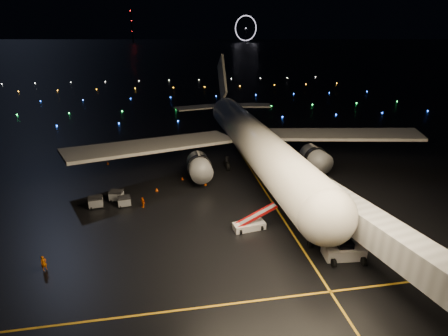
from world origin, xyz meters
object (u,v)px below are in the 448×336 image
(baggage_cart_0, at_px, (124,201))
(baggage_cart_2, at_px, (96,202))
(pushback_tug, at_px, (344,249))
(belt_loader, at_px, (249,219))
(crew_a, at_px, (44,263))
(baggage_cart_1, at_px, (117,196))
(airliner, at_px, (250,116))
(crew_c, at_px, (143,202))

(baggage_cart_0, height_order, baggage_cart_2, baggage_cart_2)
(pushback_tug, relative_size, belt_loader, 0.74)
(pushback_tug, height_order, crew_a, pushback_tug)
(belt_loader, height_order, baggage_cart_1, belt_loader)
(crew_a, relative_size, baggage_cart_2, 0.88)
(pushback_tug, xyz_separation_m, baggage_cart_2, (-29.62, 17.19, -0.23))
(baggage_cart_0, distance_m, baggage_cart_1, 2.42)
(baggage_cart_2, bearing_deg, baggage_cart_1, 24.44)
(airliner, xyz_separation_m, baggage_cart_1, (-23.21, -12.03, -8.46))
(belt_loader, bearing_deg, baggage_cart_1, 139.00)
(pushback_tug, relative_size, baggage_cart_1, 2.31)
(crew_c, relative_size, baggage_cart_1, 0.82)
(baggage_cart_2, bearing_deg, belt_loader, -32.72)
(airliner, xyz_separation_m, belt_loader, (-5.39, -23.28, -7.82))
(pushback_tug, bearing_deg, airliner, 101.85)
(crew_a, xyz_separation_m, baggage_cart_0, (7.07, 13.66, -0.10))
(crew_c, xyz_separation_m, baggage_cart_1, (-3.98, 2.78, 0.03))
(baggage_cart_1, distance_m, baggage_cart_2, 3.20)
(belt_loader, bearing_deg, baggage_cart_2, 146.34)
(baggage_cart_0, bearing_deg, crew_a, -125.37)
(baggage_cart_1, bearing_deg, baggage_cart_0, -43.44)
(pushback_tug, distance_m, baggage_cart_0, 30.65)
(airliner, distance_m, baggage_cart_2, 30.53)
(baggage_cart_0, bearing_deg, belt_loader, -37.23)
(baggage_cart_0, xyz_separation_m, baggage_cart_2, (-4.04, 0.31, 0.07))
(airliner, height_order, crew_c, airliner)
(crew_a, bearing_deg, baggage_cart_2, 33.90)
(baggage_cart_1, bearing_deg, crew_c, -21.73)
(crew_c, bearing_deg, baggage_cart_1, -163.83)
(crew_c, distance_m, baggage_cart_2, 6.78)
(crew_c, bearing_deg, baggage_cart_2, -138.02)
(belt_loader, distance_m, baggage_cart_2, 22.64)
(airliner, relative_size, crew_c, 41.61)
(pushback_tug, distance_m, crew_a, 32.81)
(baggage_cart_1, bearing_deg, pushback_tug, -21.93)
(crew_a, distance_m, crew_c, 16.15)
(crew_a, bearing_deg, baggage_cart_0, 18.78)
(crew_c, bearing_deg, baggage_cart_0, -144.95)
(baggage_cart_1, bearing_deg, baggage_cart_2, -134.59)
(baggage_cart_0, relative_size, baggage_cart_2, 0.91)
(belt_loader, relative_size, crew_a, 3.50)
(crew_a, bearing_deg, crew_c, 9.14)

